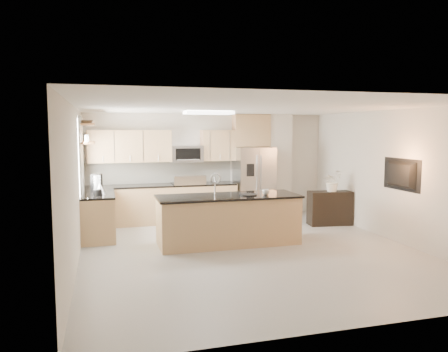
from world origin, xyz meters
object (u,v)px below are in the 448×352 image
object	(u,v)px
cup	(266,192)
flower_vase	(332,176)
television	(398,175)
bowl	(87,121)
refrigerator	(254,183)
coffee_maker	(97,183)
range	(188,202)
kettle	(100,188)
microwave	(187,154)
blender	(97,187)
island	(228,219)
platter	(248,195)
credenza	(330,208)

from	to	relation	value
cup	flower_vase	world-z (taller)	flower_vase
television	bowl	bearing A→B (deg)	68.50
refrigerator	coffee_maker	size ratio (longest dim) A/B	4.93
range	kettle	bearing A→B (deg)	-148.78
kettle	microwave	bearing A→B (deg)	33.72
cup	microwave	bearing A→B (deg)	112.93
range	television	bearing A→B (deg)	-41.64
coffee_maker	microwave	bearing A→B (deg)	22.75
blender	flower_vase	xyz separation A→B (m)	(5.21, 0.08, 0.07)
refrigerator	television	distance (m)	3.62
island	kettle	xyz separation A→B (m)	(-2.38, 1.05, 0.56)
microwave	blender	bearing A→B (deg)	-143.82
island	platter	distance (m)	0.61
bowl	television	size ratio (longest dim) A/B	0.34
flower_vase	credenza	bearing A→B (deg)	114.61
blender	bowl	distance (m)	1.41
cup	television	size ratio (longest dim) A/B	0.13
refrigerator	island	size ratio (longest dim) A/B	0.65
coffee_maker	bowl	distance (m)	1.30
island	bowl	world-z (taller)	bowl
flower_vase	television	world-z (taller)	television
credenza	range	bearing A→B (deg)	165.12
platter	blender	xyz separation A→B (m)	(-2.81, 0.95, 0.13)
range	cup	bearing A→B (deg)	-66.02
island	bowl	distance (m)	3.53
flower_vase	television	bearing A→B (deg)	-78.22
blender	flower_vase	size ratio (longest dim) A/B	0.53
cup	platter	world-z (taller)	cup
platter	television	distance (m)	2.91
range	cup	xyz separation A→B (m)	(1.07, -2.41, 0.53)
microwave	flower_vase	xyz separation A→B (m)	(3.13, -1.44, -0.47)
television	blender	bearing A→B (deg)	72.81
refrigerator	television	size ratio (longest dim) A/B	1.65
microwave	credenza	xyz separation A→B (m)	(3.11, -1.39, -1.24)
refrigerator	cup	world-z (taller)	refrigerator
kettle	bowl	xyz separation A→B (m)	(-0.23, 0.38, 1.34)
kettle	coffee_maker	xyz separation A→B (m)	(-0.07, 0.47, 0.05)
microwave	island	world-z (taller)	microwave
refrigerator	flower_vase	size ratio (longest dim) A/B	2.38
platter	blender	distance (m)	2.97
blender	coffee_maker	bearing A→B (deg)	91.79
cup	kettle	distance (m)	3.31
kettle	bowl	size ratio (longest dim) A/B	0.74
kettle	bowl	distance (m)	1.41
kettle	television	world-z (taller)	television
kettle	flower_vase	xyz separation A→B (m)	(5.16, -0.09, 0.12)
credenza	television	size ratio (longest dim) A/B	0.91
coffee_maker	kettle	bearing A→B (deg)	-81.58
microwave	credenza	bearing A→B (deg)	-24.05
microwave	blender	world-z (taller)	microwave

